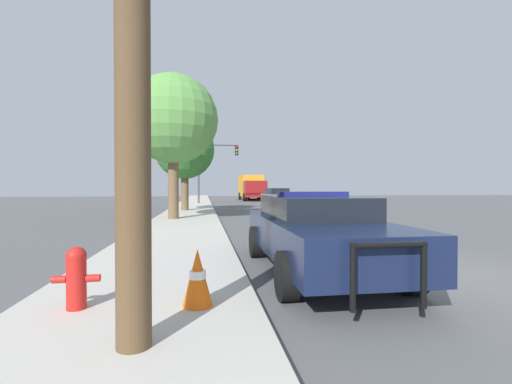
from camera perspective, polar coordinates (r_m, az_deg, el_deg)
name	(u,v)px	position (r m, az deg, el deg)	size (l,w,h in m)	color
ground_plane	(448,276)	(7.12, 29.40, -12.08)	(110.00, 110.00, 0.00)	#565659
sidewalk_left	(151,285)	(5.72, -17.04, -14.56)	(3.00, 110.00, 0.13)	#BCB7AD
police_car	(316,231)	(6.53, 10.01, -6.36)	(2.14, 4.99, 1.49)	#141E3D
fire_hydrant	(76,276)	(4.69, -27.76, -12.24)	(0.53, 0.23, 0.74)	red
traffic_light	(214,161)	(31.22, -6.97, 5.14)	(3.66, 0.35, 5.40)	#424247
car_background_distant	(254,193)	(44.76, -0.40, -0.25)	(1.93, 4.45, 1.38)	black
car_background_oncoming	(277,197)	(27.69, 3.55, -0.80)	(2.15, 4.43, 1.49)	slate
box_truck	(251,187)	(41.14, -0.78, 0.88)	(2.65, 7.83, 2.98)	maroon
tree_sidewalk_mid	(185,150)	(22.00, -11.80, 6.90)	(3.70, 3.70, 5.66)	brown
tree_sidewalk_near	(173,120)	(16.40, -13.65, 11.62)	(4.09, 4.09, 6.60)	brown
traffic_cone	(198,277)	(4.35, -9.72, -13.82)	(0.37, 0.37, 0.69)	orange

